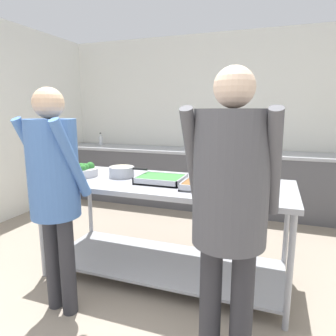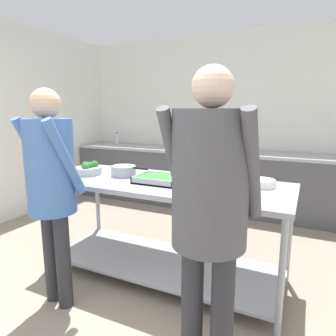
# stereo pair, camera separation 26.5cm
# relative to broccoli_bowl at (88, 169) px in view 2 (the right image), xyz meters

# --- Properties ---
(wall_rear) EXTENTS (4.91, 0.06, 2.65)m
(wall_rear) POSITION_rel_broccoli_bowl_xyz_m (0.64, 2.50, 0.39)
(wall_rear) COLOR silver
(wall_rear) RESTS_ON ground_plane
(wall_left) EXTENTS (0.06, 3.76, 2.65)m
(wall_left) POSITION_rel_broccoli_bowl_xyz_m (-1.78, 0.68, 0.39)
(wall_left) COLOR silver
(wall_left) RESTS_ON ground_plane
(back_counter) EXTENTS (4.75, 0.65, 0.89)m
(back_counter) POSITION_rel_broccoli_bowl_xyz_m (0.64, 2.13, -0.48)
(back_counter) COLOR #4C4C51
(back_counter) RESTS_ON ground_plane
(serving_counter) EXTENTS (2.15, 0.85, 0.88)m
(serving_counter) POSITION_rel_broccoli_bowl_xyz_m (0.78, 0.05, -0.34)
(serving_counter) COLOR #9EA0A8
(serving_counter) RESTS_ON ground_plane
(broccoli_bowl) EXTENTS (0.26, 0.26, 0.13)m
(broccoli_bowl) POSITION_rel_broccoli_bowl_xyz_m (0.00, 0.00, 0.00)
(broccoli_bowl) COLOR #B2B2B7
(broccoli_bowl) RESTS_ON serving_counter
(sauce_pan) EXTENTS (0.37, 0.23, 0.10)m
(sauce_pan) POSITION_rel_broccoli_bowl_xyz_m (0.35, 0.09, 0.00)
(sauce_pan) COLOR #9EA0A8
(sauce_pan) RESTS_ON serving_counter
(serving_tray_roast) EXTENTS (0.39, 0.31, 0.05)m
(serving_tray_roast) POSITION_rel_broccoli_bowl_xyz_m (0.76, 0.01, -0.03)
(serving_tray_roast) COLOR #9EA0A8
(serving_tray_roast) RESTS_ON serving_counter
(serving_tray_vegetables) EXTENTS (0.43, 0.28, 0.05)m
(serving_tray_vegetables) POSITION_rel_broccoli_bowl_xyz_m (1.21, -0.09, -0.03)
(serving_tray_vegetables) COLOR #9EA0A8
(serving_tray_vegetables) RESTS_ON serving_counter
(plate_stack) EXTENTS (0.23, 0.23, 0.06)m
(plate_stack) POSITION_rel_broccoli_bowl_xyz_m (1.57, 0.22, -0.02)
(plate_stack) COLOR white
(plate_stack) RESTS_ON serving_counter
(guest_serving_left) EXTENTS (0.50, 0.40, 1.70)m
(guest_serving_left) POSITION_rel_broccoli_bowl_xyz_m (1.45, -0.76, 0.11)
(guest_serving_left) COLOR #2D2D33
(guest_serving_left) RESTS_ON ground_plane
(guest_serving_right) EXTENTS (0.48, 0.38, 1.64)m
(guest_serving_right) POSITION_rel_broccoli_bowl_xyz_m (0.22, -0.66, 0.08)
(guest_serving_right) COLOR #2D2D33
(guest_serving_right) RESTS_ON ground_plane
(water_bottle) EXTENTS (0.06, 0.06, 0.22)m
(water_bottle) POSITION_rel_broccoli_bowl_xyz_m (-1.17, 2.16, 0.06)
(water_bottle) COLOR silver
(water_bottle) RESTS_ON back_counter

